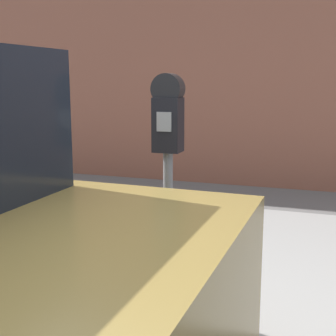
# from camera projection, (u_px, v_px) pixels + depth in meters

# --- Properties ---
(sidewalk) EXTENTS (24.00, 2.80, 0.10)m
(sidewalk) POSITION_uv_depth(u_px,v_px,m) (156.00, 246.00, 4.29)
(sidewalk) COLOR #9E9B96
(sidewalk) RESTS_ON ground_plane
(building_facade) EXTENTS (24.00, 0.30, 4.59)m
(building_facade) POSITION_uv_depth(u_px,v_px,m) (230.00, 28.00, 6.79)
(building_facade) COLOR #935642
(building_facade) RESTS_ON ground_plane
(parking_meter) EXTENTS (0.18, 0.14, 1.49)m
(parking_meter) POSITION_uv_depth(u_px,v_px,m) (168.00, 144.00, 2.79)
(parking_meter) COLOR slate
(parking_meter) RESTS_ON sidewalk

